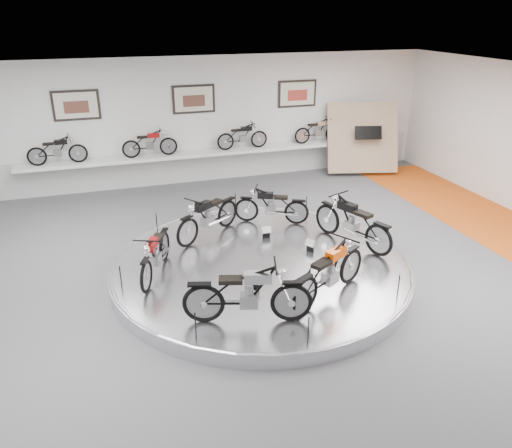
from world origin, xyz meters
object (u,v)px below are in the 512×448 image
object	(u,v)px
shelf	(198,154)
bike_e	(247,294)
bike_c	(208,216)
bike_d	(155,253)
bike_a	(352,222)
display_platform	(261,268)
bike_f	(330,271)
bike_b	(271,205)

from	to	relation	value
shelf	bike_e	size ratio (longest dim) A/B	5.79
bike_c	bike_d	world-z (taller)	bike_c
bike_d	bike_c	bearing A→B (deg)	159.89
bike_d	bike_e	bearing A→B (deg)	54.04
bike_a	display_platform	bearing A→B (deg)	73.52
display_platform	bike_f	xyz separation A→B (m)	(0.75, -1.75, 0.70)
display_platform	bike_f	world-z (taller)	bike_f
shelf	display_platform	bearing A→B (deg)	-90.00
display_platform	shelf	size ratio (longest dim) A/B	0.58
bike_b	bike_e	bearing A→B (deg)	91.04
display_platform	bike_b	xyz separation A→B (m)	(0.92, 1.93, 0.62)
bike_a	bike_c	size ratio (longest dim) A/B	1.07
bike_c	bike_f	distance (m)	3.70
bike_a	shelf	bearing A→B (deg)	-1.29
bike_f	bike_a	bearing A→B (deg)	22.74
display_platform	bike_e	world-z (taller)	bike_e
bike_b	bike_d	distance (m)	3.62
bike_c	bike_b	bearing A→B (deg)	154.38
bike_d	bike_f	world-z (taller)	bike_f
bike_d	bike_a	bearing A→B (deg)	114.35
bike_c	bike_f	xyz separation A→B (m)	(1.53, -3.38, 0.02)
bike_e	bike_f	size ratio (longest dim) A/B	1.03
bike_a	bike_f	world-z (taller)	bike_a
display_platform	bike_d	distance (m)	2.31
bike_c	bike_a	bearing A→B (deg)	118.80
bike_c	bike_e	world-z (taller)	bike_e
display_platform	bike_d	xyz separation A→B (m)	(-2.21, 0.11, 0.64)
shelf	bike_a	bearing A→B (deg)	-70.05
bike_a	bike_c	world-z (taller)	bike_a
bike_a	bike_d	distance (m)	4.47
bike_a	bike_e	size ratio (longest dim) A/B	1.00
display_platform	bike_c	xyz separation A→B (m)	(-0.78, 1.63, 0.68)
bike_b	bike_e	distance (m)	4.39
shelf	bike_c	world-z (taller)	bike_c
display_platform	bike_b	bearing A→B (deg)	64.49
bike_b	bike_e	xyz separation A→B (m)	(-1.86, -3.98, 0.09)
shelf	bike_b	world-z (taller)	bike_b
bike_e	bike_d	bearing A→B (deg)	137.29
display_platform	bike_a	world-z (taller)	bike_a
display_platform	bike_a	size ratio (longest dim) A/B	3.35
shelf	bike_f	bearing A→B (deg)	-84.75
shelf	bike_c	distance (m)	4.84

